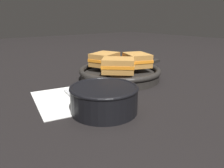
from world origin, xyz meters
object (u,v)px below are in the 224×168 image
skillet (120,73)px  sandwich_near_left (137,60)px  sandwich_far_left (118,65)px  soup_bowl (104,97)px  sandwich_near_right (105,59)px  spoon (79,102)px

skillet → sandwich_near_left: (0.02, 0.06, 0.04)m
sandwich_far_left → sandwich_near_left: bearing=105.4°
soup_bowl → skillet: 0.28m
skillet → sandwich_far_left: bearing=-45.6°
sandwich_near_right → soup_bowl: bearing=-36.5°
soup_bowl → sandwich_far_left: sandwich_far_left is taller
spoon → sandwich_far_left: bearing=119.9°
soup_bowl → sandwich_near_right: bearing=143.5°
sandwich_near_right → sandwich_far_left: (0.11, -0.03, 0.00)m
spoon → sandwich_far_left: (-0.07, 0.19, 0.06)m
skillet → sandwich_near_left: size_ratio=3.30×
sandwich_near_left → sandwich_near_right: size_ratio=0.98×
soup_bowl → spoon: size_ratio=1.02×
soup_bowl → spoon: (-0.07, -0.03, -0.03)m
soup_bowl → sandwich_near_right: sandwich_near_right is taller
sandwich_near_left → soup_bowl: bearing=-57.7°
skillet → sandwich_near_right: sandwich_near_right is taller
skillet → sandwich_near_right: (-0.07, -0.02, 0.04)m
soup_bowl → sandwich_far_left: (-0.14, 0.16, 0.03)m
skillet → sandwich_far_left: size_ratio=3.14×
sandwich_near_left → sandwich_far_left: (0.03, -0.11, 0.00)m
spoon → skillet: 0.27m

